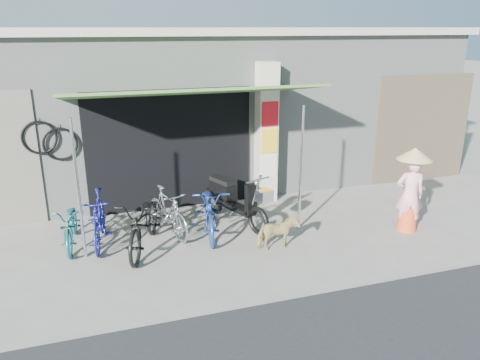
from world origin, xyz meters
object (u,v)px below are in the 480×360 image
object	(u,v)px
moped	(233,199)
nun	(411,190)
street_dog	(278,233)
bike_silver	(168,212)
bike_navy	(210,209)
bike_teal	(72,225)
bike_black	(144,223)
bike_blue	(99,219)

from	to	relation	value
moped	nun	world-z (taller)	nun
street_dog	moped	xyz separation A→B (m)	(-0.39, 1.34, 0.19)
bike_silver	bike_navy	size ratio (longest dim) A/B	0.82
street_dog	moped	size ratio (longest dim) A/B	0.39
bike_silver	nun	distance (m)	4.51
bike_teal	bike_silver	world-z (taller)	bike_silver
bike_silver	bike_black	bearing A→B (deg)	-151.44
moped	bike_navy	bearing A→B (deg)	-171.43
bike_black	bike_navy	world-z (taller)	bike_black
bike_teal	moped	world-z (taller)	moped
bike_navy	street_dog	size ratio (longest dim) A/B	2.56
bike_silver	nun	xyz separation A→B (m)	(4.33, -1.19, 0.36)
bike_teal	nun	distance (m)	6.15
bike_blue	street_dog	world-z (taller)	bike_blue
bike_black	moped	distance (m)	1.89
street_dog	bike_silver	bearing A→B (deg)	53.53
bike_blue	bike_black	xyz separation A→B (m)	(0.73, -0.44, 0.02)
bike_blue	bike_silver	distance (m)	1.22
moped	street_dog	bearing A→B (deg)	-96.09
bike_blue	bike_navy	world-z (taller)	bike_navy
bike_silver	street_dog	distance (m)	2.08
bike_black	moped	world-z (taller)	moped
bike_silver	moped	xyz separation A→B (m)	(1.30, 0.13, 0.04)
bike_teal	bike_blue	bearing A→B (deg)	-8.64
bike_navy	bike_black	bearing A→B (deg)	-155.56
bike_teal	bike_black	world-z (taller)	bike_black
bike_silver	street_dog	xyz separation A→B (m)	(1.69, -1.20, -0.15)
bike_blue	nun	world-z (taller)	nun
bike_black	nun	size ratio (longest dim) A/B	1.16
bike_silver	bike_navy	xyz separation A→B (m)	(0.75, -0.20, 0.03)
nun	bike_blue	bearing A→B (deg)	8.58
bike_silver	moped	size ratio (longest dim) A/B	0.82
bike_black	bike_navy	bearing A→B (deg)	33.68
bike_black	bike_silver	world-z (taller)	bike_black
street_dog	nun	world-z (taller)	nun
bike_navy	street_dog	bearing A→B (deg)	-36.27
bike_navy	bike_teal	bearing A→B (deg)	-174.99
bike_navy	nun	xyz separation A→B (m)	(3.59, -0.99, 0.33)
bike_blue	bike_black	size ratio (longest dim) A/B	0.85
moped	bike_teal	bearing A→B (deg)	159.44
moped	nun	xyz separation A→B (m)	(3.03, -1.32, 0.32)
moped	bike_blue	bearing A→B (deg)	162.01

